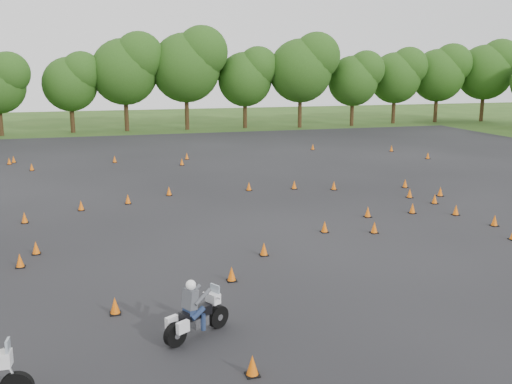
% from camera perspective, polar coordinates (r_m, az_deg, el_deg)
% --- Properties ---
extents(ground, '(140.00, 140.00, 0.00)m').
position_cam_1_polar(ground, '(21.45, 2.91, -5.37)').
color(ground, '#2D5119').
rests_on(ground, ground).
extents(asphalt_pad, '(62.00, 62.00, 0.00)m').
position_cam_1_polar(asphalt_pad, '(26.98, -1.15, -1.59)').
color(asphalt_pad, black).
rests_on(asphalt_pad, ground).
extents(treeline, '(86.65, 32.73, 11.09)m').
position_cam_1_polar(treeline, '(55.15, -6.90, 10.44)').
color(treeline, '#244915').
rests_on(treeline, ground).
extents(traffic_cones, '(36.40, 32.24, 0.45)m').
position_cam_1_polar(traffic_cones, '(26.95, -0.72, -1.11)').
color(traffic_cones, orange).
rests_on(traffic_cones, asphalt_pad).
extents(rider_grey, '(2.01, 1.54, 1.53)m').
position_cam_1_polar(rider_grey, '(14.35, -5.93, -11.43)').
color(rider_grey, '#484B51').
rests_on(rider_grey, ground).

